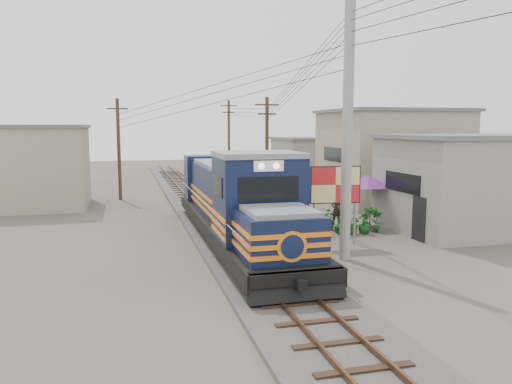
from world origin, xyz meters
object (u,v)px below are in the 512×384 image
object	(u,v)px
locomotive	(236,204)
market_umbrella	(368,181)
billboard	(335,187)
vendor	(336,210)

from	to	relation	value
locomotive	market_umbrella	size ratio (longest dim) A/B	5.42
billboard	market_umbrella	bearing A→B (deg)	52.29
billboard	vendor	xyz separation A→B (m)	(1.94, 4.21, -1.75)
billboard	market_umbrella	xyz separation A→B (m)	(3.32, 3.49, -0.21)
locomotive	vendor	xyz separation A→B (m)	(6.01, 2.98, -0.99)
billboard	market_umbrella	size ratio (longest dim) A/B	1.14
vendor	billboard	bearing A→B (deg)	69.51
market_umbrella	vendor	xyz separation A→B (m)	(-1.38, 0.72, -1.54)
market_umbrella	vendor	distance (m)	2.19
locomotive	market_umbrella	world-z (taller)	locomotive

